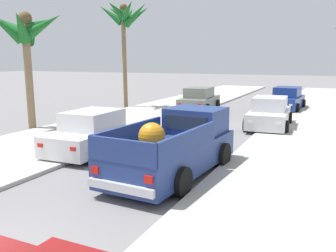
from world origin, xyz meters
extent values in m
cube|color=#B2AFA8|center=(-4.91, 12.00, 0.06)|extent=(5.29, 60.00, 0.12)
cube|color=#B2AFA8|center=(4.91, 12.00, 0.06)|extent=(5.29, 60.00, 0.12)
cube|color=silver|center=(-3.67, 12.00, 0.05)|extent=(0.16, 60.00, 0.10)
cube|color=silver|center=(3.67, 12.00, 0.05)|extent=(0.16, 60.00, 0.10)
cube|color=navy|center=(1.21, 5.91, 0.60)|extent=(2.29, 5.23, 0.80)
cube|color=navy|center=(1.33, 7.51, 1.40)|extent=(1.83, 1.62, 0.80)
cube|color=#283342|center=(1.27, 6.75, 1.42)|extent=(1.38, 0.16, 0.44)
cube|color=#283342|center=(1.39, 8.27, 1.42)|extent=(1.46, 0.17, 0.48)
cube|color=navy|center=(0.24, 5.12, 1.28)|extent=(0.34, 3.30, 0.56)
cube|color=navy|center=(2.06, 4.99, 1.28)|extent=(0.34, 3.30, 0.56)
cube|color=navy|center=(1.03, 3.41, 1.28)|extent=(1.88, 0.24, 0.56)
cube|color=silver|center=(1.02, 3.32, 0.44)|extent=(1.83, 0.25, 0.20)
cylinder|color=black|center=(0.35, 7.51, 0.38)|extent=(0.32, 0.78, 0.76)
cylinder|color=black|center=(2.30, 7.37, 0.38)|extent=(0.32, 0.78, 0.76)
cylinder|color=black|center=(0.13, 4.59, 0.38)|extent=(0.32, 0.78, 0.76)
cylinder|color=black|center=(2.09, 4.44, 0.38)|extent=(0.32, 0.78, 0.76)
cube|color=red|center=(0.28, 3.41, 0.74)|extent=(0.22, 0.06, 0.18)
cube|color=red|center=(1.77, 3.30, 0.74)|extent=(0.22, 0.06, 0.18)
sphere|color=orange|center=(1.06, 4.87, 1.36)|extent=(0.71, 0.71, 0.71)
cube|color=silver|center=(2.52, 14.72, 0.54)|extent=(1.99, 4.29, 0.72)
cube|color=silver|center=(2.51, 14.82, 1.22)|extent=(1.63, 2.18, 0.64)
cube|color=#283342|center=(2.57, 13.85, 1.20)|extent=(1.37, 0.15, 0.52)
cube|color=#283342|center=(2.46, 15.78, 1.20)|extent=(1.34, 0.15, 0.50)
cylinder|color=black|center=(3.49, 13.47, 0.32)|extent=(0.25, 0.65, 0.64)
cylinder|color=black|center=(1.69, 13.37, 0.32)|extent=(0.25, 0.65, 0.64)
cylinder|color=black|center=(3.35, 16.07, 0.32)|extent=(0.25, 0.65, 0.64)
cylinder|color=black|center=(1.55, 15.97, 0.32)|extent=(0.25, 0.65, 0.64)
cube|color=red|center=(3.04, 16.86, 0.64)|extent=(0.20, 0.05, 0.12)
cube|color=white|center=(3.25, 12.64, 0.61)|extent=(0.20, 0.05, 0.10)
cube|color=red|center=(1.77, 16.79, 0.64)|extent=(0.20, 0.05, 0.12)
cube|color=white|center=(2.02, 12.58, 0.61)|extent=(0.20, 0.05, 0.10)
cube|color=silver|center=(-2.48, 7.27, 0.54)|extent=(1.85, 4.24, 0.72)
cube|color=silver|center=(-2.47, 7.17, 1.22)|extent=(1.57, 2.13, 0.64)
cube|color=#283342|center=(-2.50, 8.14, 1.20)|extent=(1.37, 0.11, 0.52)
cube|color=#283342|center=(-2.45, 6.20, 1.20)|extent=(1.34, 0.11, 0.50)
cylinder|color=black|center=(-3.41, 8.55, 0.32)|extent=(0.23, 0.64, 0.64)
cylinder|color=black|center=(-1.60, 8.59, 0.32)|extent=(0.23, 0.64, 0.64)
cylinder|color=black|center=(-3.35, 5.95, 0.32)|extent=(0.23, 0.64, 0.64)
cylinder|color=black|center=(-1.55, 5.99, 0.32)|extent=(0.23, 0.64, 0.64)
cube|color=red|center=(-3.06, 5.15, 0.64)|extent=(0.20, 0.04, 0.12)
cube|color=white|center=(-3.14, 9.37, 0.61)|extent=(0.20, 0.04, 0.10)
cube|color=red|center=(-1.80, 5.18, 0.64)|extent=(0.20, 0.04, 0.12)
cube|color=white|center=(-1.91, 9.40, 0.61)|extent=(0.20, 0.04, 0.10)
cube|color=slate|center=(-2.72, 19.29, 0.54)|extent=(1.97, 4.28, 0.72)
cube|color=slate|center=(-2.71, 19.19, 1.22)|extent=(1.63, 2.17, 0.64)
cube|color=#283342|center=(-2.76, 20.16, 1.20)|extent=(1.37, 0.15, 0.52)
cube|color=#283342|center=(-2.66, 18.22, 1.20)|extent=(1.34, 0.15, 0.50)
cylinder|color=black|center=(-3.69, 20.54, 0.32)|extent=(0.25, 0.65, 0.64)
cylinder|color=black|center=(-1.88, 20.64, 0.32)|extent=(0.25, 0.65, 0.64)
cylinder|color=black|center=(-3.55, 17.94, 0.32)|extent=(0.25, 0.65, 0.64)
cylinder|color=black|center=(-1.75, 18.03, 0.32)|extent=(0.25, 0.65, 0.64)
cube|color=red|center=(-3.24, 17.15, 0.64)|extent=(0.20, 0.05, 0.12)
cube|color=white|center=(-3.44, 21.36, 0.61)|extent=(0.20, 0.05, 0.10)
cube|color=red|center=(-1.98, 17.21, 0.64)|extent=(0.20, 0.05, 0.12)
cube|color=white|center=(-2.21, 21.43, 0.61)|extent=(0.20, 0.05, 0.10)
cube|color=navy|center=(2.50, 21.97, 0.54)|extent=(2.00, 4.30, 0.72)
cube|color=navy|center=(2.50, 22.07, 1.22)|extent=(1.64, 2.19, 0.64)
cube|color=#283342|center=(2.45, 21.10, 1.20)|extent=(1.37, 0.16, 0.52)
cube|color=#283342|center=(2.56, 23.04, 1.20)|extent=(1.34, 0.16, 0.50)
cylinder|color=black|center=(3.32, 20.62, 0.32)|extent=(0.26, 0.65, 0.64)
cylinder|color=black|center=(1.52, 20.72, 0.32)|extent=(0.26, 0.65, 0.64)
cylinder|color=black|center=(3.48, 23.21, 0.32)|extent=(0.26, 0.65, 0.64)
cylinder|color=black|center=(1.67, 23.32, 0.32)|extent=(0.26, 0.65, 0.64)
cube|color=red|center=(3.25, 24.04, 0.64)|extent=(0.20, 0.05, 0.12)
cube|color=white|center=(2.99, 19.83, 0.61)|extent=(0.20, 0.05, 0.10)
cube|color=red|center=(1.99, 24.11, 0.64)|extent=(0.20, 0.05, 0.12)
cube|color=white|center=(1.76, 19.90, 0.61)|extent=(0.20, 0.05, 0.10)
cylinder|color=#846B4C|center=(-7.81, 9.61, 2.59)|extent=(0.35, 0.41, 5.19)
cone|color=#196023|center=(-6.89, 9.79, 4.87)|extent=(2.01, 0.91, 1.34)
cone|color=#196023|center=(-7.39, 10.26, 5.00)|extent=(1.37, 1.68, 1.09)
cone|color=#196023|center=(-8.17, 10.43, 4.72)|extent=(1.21, 1.80, 1.57)
cone|color=#196023|center=(-8.76, 9.67, 4.90)|extent=(2.00, 0.68, 1.29)
cone|color=#196023|center=(-8.29, 8.92, 4.76)|extent=(1.41, 1.69, 1.49)
cone|color=#196023|center=(-7.38, 8.91, 4.76)|extent=(1.32, 1.67, 1.49)
sphere|color=brown|center=(-7.81, 9.61, 5.19)|extent=(0.63, 0.63, 0.63)
cylinder|color=brown|center=(-7.92, 18.52, 3.39)|extent=(0.28, 0.44, 6.78)
cone|color=#196023|center=(-6.91, 18.35, 6.26)|extent=(2.04, 0.87, 1.67)
cone|color=#196023|center=(-7.31, 19.31, 6.31)|extent=(1.64, 1.89, 1.59)
cone|color=#196023|center=(-7.99, 19.34, 6.34)|extent=(0.69, 1.68, 1.49)
cone|color=#196023|center=(-8.71, 18.85, 6.58)|extent=(1.88, 1.22, 1.12)
cone|color=#196023|center=(-8.79, 18.29, 6.35)|extent=(1.87, 1.00, 1.51)
cone|color=#196023|center=(-7.94, 17.64, 6.53)|extent=(0.61, 1.85, 1.20)
cone|color=#196023|center=(-7.15, 17.76, 6.47)|extent=(1.97, 1.96, 1.32)
sphere|color=brown|center=(-7.92, 18.52, 6.77)|extent=(0.51, 0.51, 0.51)
camera|label=1|loc=(5.32, -3.53, 3.33)|focal=39.27mm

